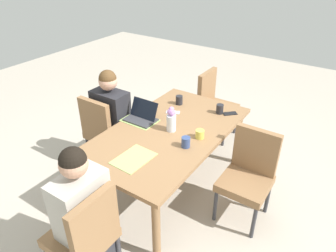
# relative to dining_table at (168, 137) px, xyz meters

# --- Properties ---
(ground_plane) EXTENTS (10.00, 10.00, 0.00)m
(ground_plane) POSITION_rel_dining_table_xyz_m (0.00, 0.00, -0.65)
(ground_plane) COLOR #B2A899
(dining_table) EXTENTS (1.81, 1.04, 0.72)m
(dining_table) POSITION_rel_dining_table_xyz_m (0.00, 0.00, 0.00)
(dining_table) COLOR olive
(dining_table) RESTS_ON ground_plane
(chair_head_right_left_near) EXTENTS (0.44, 0.44, 0.90)m
(chair_head_right_left_near) POSITION_rel_dining_table_xyz_m (1.25, 0.11, -0.15)
(chair_head_right_left_near) COLOR olive
(chair_head_right_left_near) RESTS_ON ground_plane
(person_head_right_left_near) EXTENTS (0.40, 0.36, 1.19)m
(person_head_right_left_near) POSITION_rel_dining_table_xyz_m (1.19, 0.04, -0.12)
(person_head_right_left_near) COLOR #2D2D33
(person_head_right_left_near) RESTS_ON ground_plane
(chair_near_left_mid) EXTENTS (0.44, 0.44, 0.90)m
(chair_near_left_mid) POSITION_rel_dining_table_xyz_m (0.08, -0.83, -0.15)
(chair_near_left_mid) COLOR olive
(chair_near_left_mid) RESTS_ON ground_plane
(person_near_left_mid) EXTENTS (0.36, 0.40, 1.19)m
(person_near_left_mid) POSITION_rel_dining_table_xyz_m (0.00, -0.77, -0.12)
(person_near_left_mid) COLOR #2D2D33
(person_near_left_mid) RESTS_ON ground_plane
(chair_far_left_far) EXTENTS (0.44, 0.44, 0.90)m
(chair_far_left_far) POSITION_rel_dining_table_xyz_m (-0.10, 0.84, -0.15)
(chair_far_left_far) COLOR olive
(chair_far_left_far) RESTS_ON ground_plane
(chair_head_left_right_near) EXTENTS (0.44, 0.44, 0.90)m
(chair_head_left_right_near) POSITION_rel_dining_table_xyz_m (-1.26, -0.11, -0.15)
(chair_head_left_right_near) COLOR olive
(chair_head_left_right_near) RESTS_ON ground_plane
(flower_vase) EXTENTS (0.09, 0.09, 0.26)m
(flower_vase) POSITION_rel_dining_table_xyz_m (-0.02, 0.03, 0.21)
(flower_vase) COLOR silver
(flower_vase) RESTS_ON dining_table
(placemat_head_right_left_near) EXTENTS (0.37, 0.28, 0.00)m
(placemat_head_right_left_near) POSITION_rel_dining_table_xyz_m (0.56, 0.02, 0.08)
(placemat_head_right_left_near) COLOR #9EBC66
(placemat_head_right_left_near) RESTS_ON dining_table
(placemat_near_left_mid) EXTENTS (0.26, 0.36, 0.00)m
(placemat_near_left_mid) POSITION_rel_dining_table_xyz_m (0.00, -0.36, 0.08)
(placemat_near_left_mid) COLOR #9EBC66
(placemat_near_left_mid) RESTS_ON dining_table
(laptop_near_left_mid) EXTENTS (0.22, 0.32, 0.20)m
(laptop_near_left_mid) POSITION_rel_dining_table_xyz_m (-0.02, -0.35, 0.12)
(laptop_near_left_mid) COLOR #38383D
(laptop_near_left_mid) RESTS_ON dining_table
(coffee_mug_near_left) EXTENTS (0.08, 0.08, 0.10)m
(coffee_mug_near_left) POSITION_rel_dining_table_xyz_m (0.15, 0.30, 0.12)
(coffee_mug_near_left) COLOR #33477A
(coffee_mug_near_left) RESTS_ON dining_table
(coffee_mug_near_right) EXTENTS (0.08, 0.08, 0.10)m
(coffee_mug_near_right) POSITION_rel_dining_table_xyz_m (-0.56, -0.22, 0.13)
(coffee_mug_near_right) COLOR #232328
(coffee_mug_near_right) RESTS_ON dining_table
(coffee_mug_centre_left) EXTENTS (0.08, 0.08, 0.08)m
(coffee_mug_centre_left) POSITION_rel_dining_table_xyz_m (-0.05, 0.33, 0.12)
(coffee_mug_centre_left) COLOR #DBC64C
(coffee_mug_centre_left) RESTS_ON dining_table
(coffee_mug_centre_right) EXTENTS (0.08, 0.08, 0.10)m
(coffee_mug_centre_right) POSITION_rel_dining_table_xyz_m (-0.62, 0.27, 0.13)
(coffee_mug_centre_right) COLOR #232328
(coffee_mug_centre_right) RESTS_ON dining_table
(phone_black) EXTENTS (0.16, 0.16, 0.01)m
(phone_black) POSITION_rel_dining_table_xyz_m (-0.67, 0.37, 0.08)
(phone_black) COLOR black
(phone_black) RESTS_ON dining_table
(phone_silver) EXTENTS (0.13, 0.17, 0.01)m
(phone_silver) POSITION_rel_dining_table_xyz_m (-0.34, -0.16, 0.08)
(phone_silver) COLOR silver
(phone_silver) RESTS_ON dining_table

